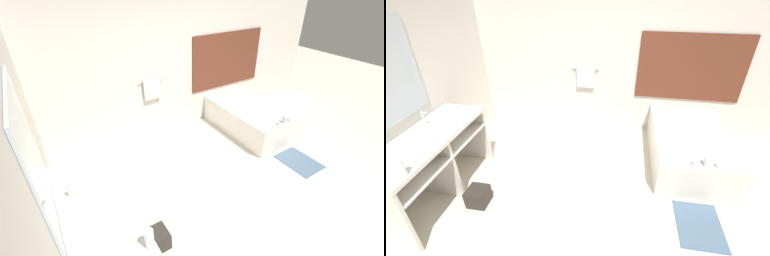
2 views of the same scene
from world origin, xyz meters
The scene contains 9 objects.
ground_plane centered at (0.00, 0.00, 0.00)m, with size 16.00×16.00×0.00m, color beige.
wall_back_with_blinds centered at (0.05, 2.23, 1.34)m, with size 7.40×0.13×2.70m.
wall_left_with_mirror centered at (-2.23, 0.00, 1.36)m, with size 0.08×7.40×2.70m.
vanity_counter centered at (-1.87, 0.03, 0.67)m, with size 0.62×1.67×0.91m.
sink_faucet centered at (-2.05, 0.26, 1.00)m, with size 0.09×0.04×0.18m.
bathtub centered at (1.43, 1.32, 0.28)m, with size 1.09×1.73×0.63m.
water_bottle_1 centered at (-1.62, -0.62, 1.01)m, with size 0.07×0.07×0.21m.
waste_bin centered at (-1.34, -0.06, 0.11)m, with size 0.25×0.25×0.23m.
bath_mat centered at (1.37, 0.06, 0.01)m, with size 0.51×0.68×0.02m.
Camera 1 is at (-2.01, -1.85, 2.78)m, focal length 24.00 mm.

